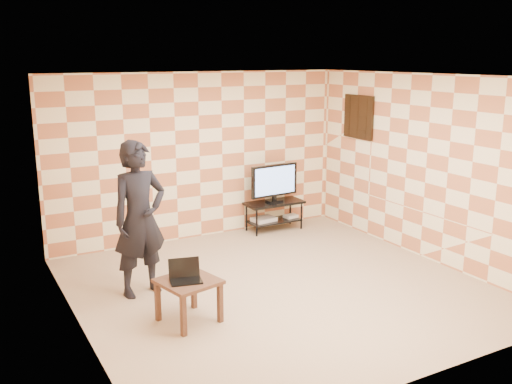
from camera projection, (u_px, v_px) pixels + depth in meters
floor at (278, 287)px, 7.43m from camera, size 5.00×5.00×0.00m
wall_back at (200, 156)px, 9.25m from camera, size 5.00×0.02×2.70m
wall_front at (427, 242)px, 4.99m from camera, size 5.00×0.02×2.70m
wall_left at (74, 212)px, 5.95m from camera, size 0.02×5.00×2.70m
wall_right at (426, 168)px, 8.29m from camera, size 0.02×5.00×2.70m
ceiling at (280, 76)px, 6.81m from camera, size 5.00×5.00×0.02m
wall_art at (359, 117)px, 9.46m from camera, size 0.04×0.72×0.72m
tv_stand at (274, 209)px, 9.81m from camera, size 1.01×0.45×0.50m
tv at (274, 181)px, 9.69m from camera, size 0.90×0.19×0.65m
dvd_player at (264, 219)px, 9.78m from camera, size 0.42×0.32×0.07m
game_console at (291, 216)px, 10.00m from camera, size 0.25×0.19×0.05m
side_table at (188, 287)px, 6.38m from camera, size 0.72×0.72×0.50m
laptop at (185, 276)px, 6.34m from camera, size 0.40×0.35×0.23m
person at (140, 219)px, 7.03m from camera, size 0.79×0.59×1.95m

